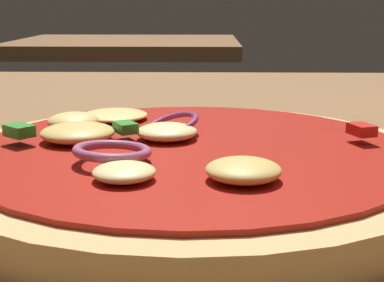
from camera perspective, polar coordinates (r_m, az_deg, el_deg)
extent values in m
cube|color=brown|center=(0.35, -6.69, -7.06)|extent=(1.11, 1.09, 0.04)
cylinder|color=tan|center=(0.34, -0.08, -2.46)|extent=(0.29, 0.29, 0.02)
cylinder|color=#A81C11|center=(0.33, -0.08, -0.57)|extent=(0.25, 0.25, 0.00)
ellipsoid|color=#E5BC60|center=(0.35, -11.28, 0.83)|extent=(0.04, 0.04, 0.01)
ellipsoid|color=#EFCC72|center=(0.41, -7.66, 2.57)|extent=(0.05, 0.05, 0.01)
ellipsoid|color=#F4DB8E|center=(0.27, -6.76, -3.08)|extent=(0.03, 0.03, 0.01)
ellipsoid|color=#EFCC72|center=(0.38, -11.71, 1.91)|extent=(0.03, 0.03, 0.01)
ellipsoid|color=#F4DB8E|center=(0.35, -2.51, 0.94)|extent=(0.04, 0.04, 0.01)
ellipsoid|color=#E5BC60|center=(0.27, 5.13, -2.89)|extent=(0.04, 0.04, 0.01)
torus|color=#B25984|center=(0.30, -8.54, -0.98)|extent=(0.06, 0.06, 0.01)
torus|color=#93386B|center=(0.36, -2.10, 1.62)|extent=(0.05, 0.05, 0.01)
cube|color=#2D8C28|center=(0.34, -6.46, 1.35)|extent=(0.02, 0.02, 0.01)
cube|color=#2D8C28|center=(0.35, -16.69, 1.07)|extent=(0.02, 0.02, 0.01)
cube|color=red|center=(0.35, 16.50, 1.09)|extent=(0.02, 0.02, 0.01)
cube|color=brown|center=(1.64, -6.45, 9.34)|extent=(0.61, 0.51, 0.04)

